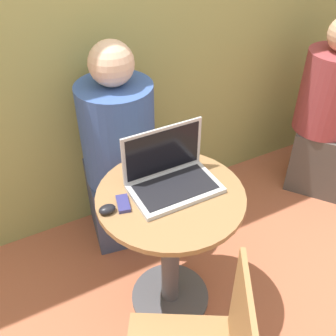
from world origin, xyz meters
name	(u,v)px	position (x,y,z in m)	size (l,w,h in m)	color
ground_plane	(170,297)	(0.00, 0.00, 0.00)	(12.00, 12.00, 0.00)	#B26042
back_wall	(90,7)	(0.00, 0.82, 1.30)	(7.00, 0.05, 2.60)	#939956
round_table	(170,233)	(0.00, 0.00, 0.50)	(0.64, 0.64, 0.74)	#4C4C51
laptop	(171,175)	(0.03, 0.05, 0.79)	(0.37, 0.23, 0.25)	#B7B7BC
cell_phone	(123,204)	(-0.20, 0.03, 0.75)	(0.07, 0.11, 0.02)	navy
computer_mouse	(107,209)	(-0.28, 0.02, 0.76)	(0.07, 0.05, 0.03)	black
person_seated	(118,162)	(-0.01, 0.61, 0.51)	(0.45, 0.62, 1.23)	#3D4766
person_background	(331,126)	(1.38, 0.35, 0.49)	(0.58, 0.62, 1.18)	#4C4742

